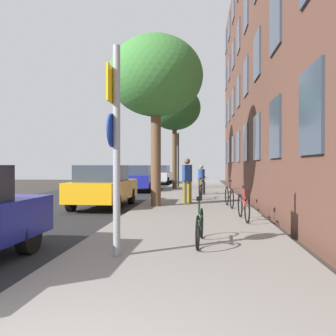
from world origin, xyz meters
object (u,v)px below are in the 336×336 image
tree_far (175,108)px  bicycle_4 (205,187)px  traffic_light (177,150)px  bicycle_2 (229,196)px  tree_near (156,77)px  bicycle_0 (200,225)px  car_3 (160,174)px  car_1 (104,186)px  car_2 (140,178)px  pedestrian_1 (201,178)px  bicycle_1 (243,206)px  bicycle_3 (201,191)px  sign_post (115,138)px  pedestrian_0 (187,177)px

tree_far → bicycle_4: 6.32m
traffic_light → bicycle_2: (2.70, -11.61, -2.20)m
traffic_light → tree_near: (0.01, -11.55, 2.18)m
bicycle_0 → car_3: size_ratio=0.40×
car_1 → bicycle_4: bearing=55.5°
traffic_light → bicycle_2: size_ratio=2.14×
traffic_light → car_2: traffic_light is taller
tree_near → tree_far: (-0.02, 9.55, 0.42)m
traffic_light → pedestrian_1: size_ratio=2.48×
car_2 → pedestrian_1: bearing=-41.7°
bicycle_4 → car_2: car_2 is taller
bicycle_1 → car_1: car_1 is taller
bicycle_0 → bicycle_3: 9.00m
bicycle_1 → bicycle_3: 6.11m
sign_post → bicycle_0: size_ratio=2.12×
tree_near → bicycle_1: bearing=-47.2°
tree_near → bicycle_1: (2.83, -3.06, -4.39)m
traffic_light → bicycle_2: traffic_light is taller
pedestrian_0 → traffic_light: bearing=96.2°
sign_post → bicycle_3: size_ratio=2.07×
car_2 → tree_near: bearing=-76.0°
pedestrian_0 → tree_near: bearing=-135.7°
tree_far → car_3: (-1.86, 7.34, -4.47)m
bicycle_4 → pedestrian_1: (-0.17, -0.79, 0.51)m
bicycle_4 → bicycle_3: bearing=-94.0°
tree_far → pedestrian_0: tree_far is taller
bicycle_0 → car_1: (-3.69, 6.29, 0.37)m
traffic_light → bicycle_4: size_ratio=2.34×
car_2 → pedestrian_0: bearing=-66.5°
traffic_light → bicycle_3: size_ratio=2.25×
tree_far → bicycle_2: tree_far is taller
bicycle_0 → car_2: car_2 is taller
car_1 → bicycle_0: bearing=-59.6°
tree_near → car_1: bearing=173.7°
tree_near → car_2: (-2.13, 8.56, -4.04)m
pedestrian_0 → car_2: 8.15m
tree_near → pedestrian_1: (1.70, 5.15, -3.89)m
pedestrian_0 → bicycle_4: bearing=81.2°
tree_near → bicycle_3: 5.55m
sign_post → traffic_light: bearing=90.8°
bicycle_2 → car_3: bearing=105.1°
pedestrian_0 → car_1: pedestrian_0 is taller
pedestrian_1 → car_1: 6.19m
bicycle_2 → bicycle_3: bearing=109.0°
pedestrian_0 → car_1: size_ratio=0.43×
bicycle_1 → bicycle_2: bearing=92.7°
bicycle_3 → traffic_light: bearing=101.0°
bicycle_4 → pedestrian_1: bearing=-102.2°
bicycle_1 → car_3: size_ratio=0.42×
sign_post → car_2: bearing=98.6°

